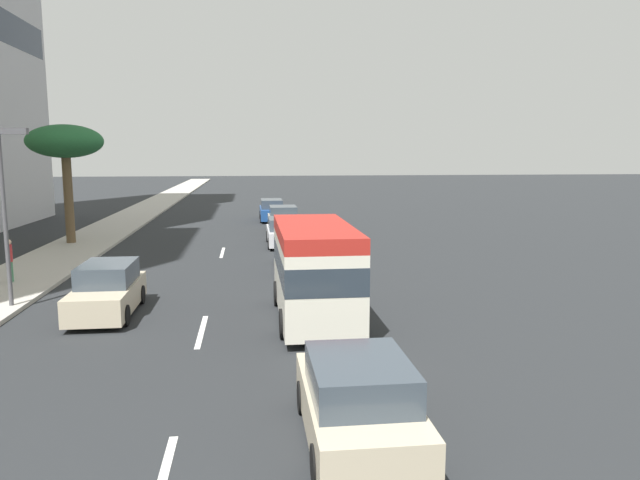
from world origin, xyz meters
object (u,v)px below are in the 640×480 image
(car_sixth, at_px, (358,402))
(street_lamp, at_px, (7,194))
(car_third, at_px, (298,252))
(car_fourth, at_px, (108,291))
(palm_tree, at_px, (65,143))
(car_fifth, at_px, (271,211))
(car_seventh, at_px, (283,220))
(minibus_lead, at_px, (314,268))
(car_second, at_px, (283,232))
(pedestrian_by_tree, at_px, (10,259))

(car_sixth, distance_m, street_lamp, 14.43)
(car_third, xyz_separation_m, car_sixth, (-16.07, 0.26, -0.02))
(car_fourth, relative_size, street_lamp, 0.73)
(car_fourth, height_order, palm_tree, palm_tree)
(car_fifth, xyz_separation_m, car_seventh, (-6.53, -0.51, 0.02))
(car_fourth, bearing_deg, street_lamp, -106.51)
(car_fifth, bearing_deg, car_third, -178.66)
(car_sixth, distance_m, car_seventh, 28.74)
(minibus_lead, relative_size, car_second, 1.38)
(palm_tree, bearing_deg, minibus_lead, -143.84)
(car_second, distance_m, street_lamp, 16.23)
(car_second, xyz_separation_m, palm_tree, (1.49, 11.91, 4.94))
(car_fourth, xyz_separation_m, car_seventh, (19.41, -6.77, 0.02))
(car_fifth, xyz_separation_m, car_sixth, (-35.26, -0.19, -0.02))
(car_fifth, height_order, palm_tree, palm_tree)
(car_fifth, height_order, car_seventh, car_seventh)
(car_seventh, distance_m, street_lamp, 21.20)
(car_second, bearing_deg, street_lamp, 142.74)
(car_second, height_order, car_fourth, car_fourth)
(car_second, bearing_deg, car_third, -177.77)
(minibus_lead, height_order, car_sixth, minibus_lead)
(car_third, height_order, car_sixth, car_third)
(car_third, distance_m, car_fifth, 19.19)
(car_third, xyz_separation_m, car_seventh, (12.66, -0.06, 0.03))
(car_second, bearing_deg, minibus_lead, -179.56)
(pedestrian_by_tree, relative_size, palm_tree, 0.26)
(minibus_lead, height_order, street_lamp, street_lamp)
(car_second, bearing_deg, car_fifth, 0.85)
(car_third, bearing_deg, palm_tree, 55.48)
(car_fifth, xyz_separation_m, street_lamp, (-24.99, 9.47, 3.06))
(car_second, xyz_separation_m, car_fifth, (12.31, 0.18, 0.04))
(car_seventh, xyz_separation_m, street_lamp, (-18.46, 9.98, 3.03))
(pedestrian_by_tree, bearing_deg, car_third, -98.54)
(minibus_lead, relative_size, car_fourth, 1.46)
(car_fifth, distance_m, palm_tree, 16.69)
(minibus_lead, bearing_deg, car_sixth, 179.26)
(pedestrian_by_tree, xyz_separation_m, palm_tree, (10.41, 0.71, 4.60))
(minibus_lead, distance_m, street_lamp, 10.27)
(street_lamp, bearing_deg, palm_tree, 9.07)
(minibus_lead, xyz_separation_m, palm_tree, (16.46, 12.03, 4.05))
(car_fourth, relative_size, car_fifth, 0.89)
(minibus_lead, relative_size, pedestrian_by_tree, 3.70)
(car_second, relative_size, car_seventh, 1.11)
(pedestrian_by_tree, distance_m, street_lamp, 4.92)
(car_third, distance_m, car_seventh, 12.66)
(car_second, distance_m, palm_tree, 12.98)
(car_third, relative_size, car_fourth, 1.02)
(car_fifth, bearing_deg, pedestrian_by_tree, 152.56)
(car_seventh, bearing_deg, car_fifth, 4.47)
(car_second, bearing_deg, car_seventh, -3.24)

